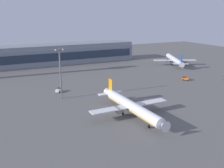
{
  "coord_description": "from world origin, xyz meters",
  "views": [
    {
      "loc": [
        -62.96,
        -97.75,
        41.16
      ],
      "look_at": [
        -4.32,
        23.52,
        4.0
      ],
      "focal_mm": 41.23,
      "sensor_mm": 36.0,
      "label": 1
    }
  ],
  "objects_px": {
    "airplane_terminal_side": "(131,106)",
    "airplane_far_stand": "(175,60)",
    "cargo_loader": "(186,79)",
    "maintenance_van": "(58,90)",
    "apron_light_east": "(60,71)"
  },
  "relations": [
    {
      "from": "maintenance_van",
      "to": "apron_light_east",
      "type": "height_order",
      "value": "apron_light_east"
    },
    {
      "from": "airplane_terminal_side",
      "to": "maintenance_van",
      "type": "distance_m",
      "value": 49.5
    },
    {
      "from": "airplane_far_stand",
      "to": "maintenance_van",
      "type": "relative_size",
      "value": 9.28
    },
    {
      "from": "airplane_terminal_side",
      "to": "airplane_far_stand",
      "type": "distance_m",
      "value": 116.78
    },
    {
      "from": "airplane_terminal_side",
      "to": "apron_light_east",
      "type": "distance_m",
      "value": 40.99
    },
    {
      "from": "airplane_far_stand",
      "to": "cargo_loader",
      "type": "xyz_separation_m",
      "value": [
        -25.71,
        -42.79,
        -3.12
      ]
    },
    {
      "from": "cargo_loader",
      "to": "maintenance_van",
      "type": "bearing_deg",
      "value": 142.39
    },
    {
      "from": "airplane_terminal_side",
      "to": "airplane_far_stand",
      "type": "bearing_deg",
      "value": -139.0
    },
    {
      "from": "airplane_terminal_side",
      "to": "airplane_far_stand",
      "type": "xyz_separation_m",
      "value": [
        86.41,
        78.56,
        -0.08
      ]
    },
    {
      "from": "maintenance_van",
      "to": "apron_light_east",
      "type": "bearing_deg",
      "value": -59.89
    },
    {
      "from": "cargo_loader",
      "to": "maintenance_van",
      "type": "xyz_separation_m",
      "value": [
        -79.19,
        10.04,
        0.0
      ]
    },
    {
      "from": "maintenance_van",
      "to": "airplane_far_stand",
      "type": "bearing_deg",
      "value": 53.73
    },
    {
      "from": "apron_light_east",
      "to": "cargo_loader",
      "type": "bearing_deg",
      "value": 0.88
    },
    {
      "from": "airplane_far_stand",
      "to": "maintenance_van",
      "type": "bearing_deg",
      "value": -138.06
    },
    {
      "from": "cargo_loader",
      "to": "apron_light_east",
      "type": "xyz_separation_m",
      "value": [
        -80.43,
        -1.24,
        13.15
      ]
    }
  ]
}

